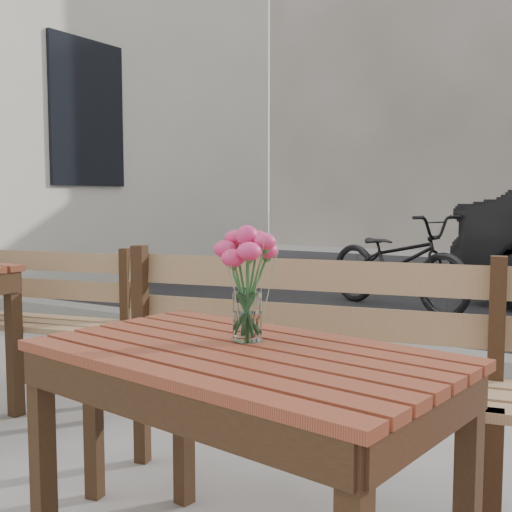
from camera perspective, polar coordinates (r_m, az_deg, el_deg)
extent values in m
cube|color=black|center=(8.42, -14.76, 12.19)|extent=(0.06, 1.20, 1.80)
cube|color=gray|center=(4.57, 17.82, -8.89)|extent=(30.00, 0.25, 0.12)
cube|color=slate|center=(16.09, 16.96, 15.18)|extent=(8.00, 3.00, 8.00)
cube|color=brown|center=(1.82, -1.29, -8.74)|extent=(1.27, 0.85, 0.03)
cube|color=black|center=(2.14, -18.41, -17.06)|extent=(0.07, 0.07, 0.70)
cube|color=black|center=(2.49, -6.45, -13.67)|extent=(0.07, 0.07, 0.70)
cube|color=black|center=(1.92, 18.30, -19.81)|extent=(0.07, 0.07, 0.70)
cube|color=#987B4F|center=(2.38, 2.65, -10.77)|extent=(1.62, 0.71, 0.03)
cube|color=#987B4F|center=(2.54, 4.29, -3.68)|extent=(1.54, 0.33, 0.42)
cube|color=black|center=(2.61, -14.37, -15.05)|extent=(0.07, 0.07, 0.51)
cube|color=black|center=(2.19, 20.25, -19.23)|extent=(0.07, 0.07, 0.51)
cube|color=black|center=(2.83, -10.30, -8.72)|extent=(0.07, 0.07, 0.95)
cube|color=black|center=(2.46, 20.44, -11.15)|extent=(0.07, 0.07, 0.95)
cylinder|color=white|center=(1.91, -0.78, -5.39)|extent=(0.09, 0.09, 0.14)
cylinder|color=#2F6A32|center=(1.90, -0.79, -3.23)|extent=(0.05, 0.05, 0.29)
cube|color=black|center=(3.63, -20.69, -7.33)|extent=(0.07, 0.07, 0.77)
cube|color=#987B4F|center=(3.91, -21.13, -5.39)|extent=(1.49, 0.68, 0.03)
cube|color=#987B4F|center=(4.04, -19.26, -1.54)|extent=(1.41, 0.33, 0.39)
cube|color=black|center=(3.44, -14.34, -10.40)|extent=(0.06, 0.06, 0.47)
cube|color=black|center=(3.67, -11.54, -6.17)|extent=(0.06, 0.06, 0.87)
imported|color=black|center=(6.75, 12.41, -0.51)|extent=(1.98, 1.38, 0.99)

